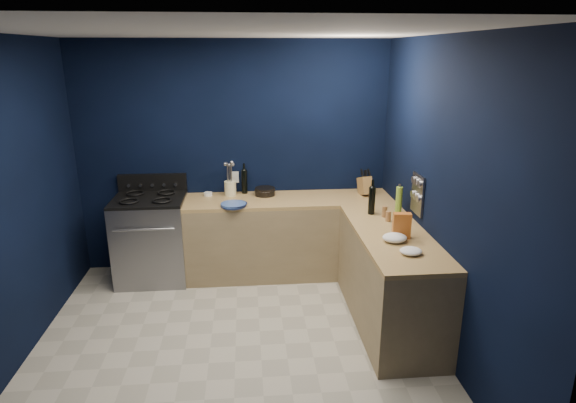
{
  "coord_description": "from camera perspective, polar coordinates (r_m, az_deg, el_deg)",
  "views": [
    {
      "loc": [
        0.14,
        -3.63,
        2.46
      ],
      "look_at": [
        0.55,
        1.0,
        1.0
      ],
      "focal_mm": 29.84,
      "sensor_mm": 36.0,
      "label": 1
    }
  ],
  "objects": [
    {
      "name": "wine_bottle_back",
      "position": [
        5.5,
        -5.22,
        2.35
      ],
      "size": [
        0.08,
        0.08,
        0.27
      ],
      "primitive_type": "cylinder",
      "rotation": [
        0.0,
        0.0,
        -0.22
      ],
      "color": "black",
      "rests_on": "top_back"
    },
    {
      "name": "spice_jar_far",
      "position": [
        4.69,
        11.86,
        -1.74
      ],
      "size": [
        0.06,
        0.06,
        0.1
      ],
      "primitive_type": "cylinder",
      "rotation": [
        0.0,
        0.0,
        0.25
      ],
      "color": "olive",
      "rests_on": "top_right"
    },
    {
      "name": "top_back",
      "position": [
        5.33,
        0.12,
        0.18
      ],
      "size": [
        2.3,
        0.63,
        0.04
      ],
      "primitive_type": "cube",
      "color": "brown",
      "rests_on": "cab_back"
    },
    {
      "name": "oven_door",
      "position": [
        5.26,
        -16.47,
        -5.81
      ],
      "size": [
        0.59,
        0.02,
        0.42
      ],
      "primitive_type": "cube",
      "color": "black",
      "rests_on": "gas_range"
    },
    {
      "name": "ceiling",
      "position": [
        3.64,
        -7.69,
        19.62
      ],
      "size": [
        3.5,
        3.5,
        0.02
      ],
      "primitive_type": "cube",
      "color": "silver",
      "rests_on": "ground"
    },
    {
      "name": "cab_right",
      "position": [
        4.6,
        12.0,
        -9.18
      ],
      "size": [
        0.63,
        1.67,
        0.86
      ],
      "primitive_type": "cube",
      "color": "#897552",
      "rests_on": "floor"
    },
    {
      "name": "cab_back",
      "position": [
        5.48,
        0.12,
        -4.31
      ],
      "size": [
        2.3,
        0.63,
        0.86
      ],
      "primitive_type": "cube",
      "color": "#897552",
      "rests_on": "floor"
    },
    {
      "name": "floor",
      "position": [
        4.4,
        -6.26,
        -16.88
      ],
      "size": [
        3.5,
        3.5,
        0.02
      ],
      "primitive_type": "cube",
      "color": "#ABA594",
      "rests_on": "ground"
    },
    {
      "name": "plate_stack",
      "position": [
        5.08,
        -6.52,
        -0.39
      ],
      "size": [
        0.32,
        0.32,
        0.03
      ],
      "primitive_type": "cylinder",
      "rotation": [
        0.0,
        0.0,
        0.23
      ],
      "color": "#30588D",
      "rests_on": "top_back"
    },
    {
      "name": "wall_right",
      "position": [
        4.15,
        18.18,
        0.27
      ],
      "size": [
        0.02,
        3.5,
        2.6
      ],
      "primitive_type": "cube",
      "color": "black",
      "rests_on": "ground"
    },
    {
      "name": "wine_bottle_right",
      "position": [
        4.85,
        9.95,
        0.07
      ],
      "size": [
        0.08,
        0.08,
        0.27
      ],
      "primitive_type": "cylinder",
      "rotation": [
        0.0,
        0.0,
        -0.25
      ],
      "color": "black",
      "rests_on": "top_right"
    },
    {
      "name": "spice_jar_near",
      "position": [
        4.81,
        11.43,
        -1.18
      ],
      "size": [
        0.06,
        0.06,
        0.11
      ],
      "primitive_type": "cylinder",
      "rotation": [
        0.0,
        0.0,
        0.21
      ],
      "color": "olive",
      "rests_on": "top_right"
    },
    {
      "name": "towel_front",
      "position": [
        4.21,
        12.6,
        -4.23
      ],
      "size": [
        0.25,
        0.23,
        0.07
      ],
      "primitive_type": "ellipsoid",
      "rotation": [
        0.0,
        0.0,
        0.29
      ],
      "color": "white",
      "rests_on": "top_right"
    },
    {
      "name": "gas_range",
      "position": [
        5.54,
        -15.88,
        -4.44
      ],
      "size": [
        0.76,
        0.66,
        0.92
      ],
      "primitive_type": "cube",
      "color": "gray",
      "rests_on": "floor"
    },
    {
      "name": "knife_block",
      "position": [
        5.52,
        9.14,
        1.85
      ],
      "size": [
        0.15,
        0.25,
        0.25
      ],
      "primitive_type": "cube",
      "rotation": [
        -0.31,
        0.0,
        0.17
      ],
      "color": "brown",
      "rests_on": "top_back"
    },
    {
      "name": "wall_back",
      "position": [
        5.52,
        -6.43,
        5.18
      ],
      "size": [
        3.5,
        0.02,
        2.6
      ],
      "primitive_type": "cube",
      "color": "black",
      "rests_on": "ground"
    },
    {
      "name": "top_right",
      "position": [
        4.42,
        12.37,
        -3.95
      ],
      "size": [
        0.63,
        1.67,
        0.04
      ],
      "primitive_type": "cube",
      "color": "brown",
      "rests_on": "cab_right"
    },
    {
      "name": "lemon_basket",
      "position": [
        5.44,
        -2.76,
        1.2
      ],
      "size": [
        0.29,
        0.29,
        0.09
      ],
      "primitive_type": "cylinder",
      "rotation": [
        0.0,
        0.0,
        0.31
      ],
      "color": "black",
      "rests_on": "top_back"
    },
    {
      "name": "ramekin",
      "position": [
        5.49,
        -9.5,
        0.89
      ],
      "size": [
        0.12,
        0.12,
        0.04
      ],
      "primitive_type": "cylinder",
      "rotation": [
        0.0,
        0.0,
        0.41
      ],
      "color": "white",
      "rests_on": "top_back"
    },
    {
      "name": "towel_end",
      "position": [
        4.0,
        14.43,
        -5.73
      ],
      "size": [
        0.19,
        0.18,
        0.05
      ],
      "primitive_type": "ellipsoid",
      "rotation": [
        0.0,
        0.0,
        0.09
      ],
      "color": "white",
      "rests_on": "top_right"
    },
    {
      "name": "oil_bottle",
      "position": [
        4.9,
        13.06,
        0.12
      ],
      "size": [
        0.07,
        0.07,
        0.28
      ],
      "primitive_type": "cylinder",
      "rotation": [
        0.0,
        0.0,
        -0.11
      ],
      "color": "#7CA530",
      "rests_on": "top_right"
    },
    {
      "name": "cooktop",
      "position": [
        5.39,
        -16.29,
        0.26
      ],
      "size": [
        0.76,
        0.66,
        0.03
      ],
      "primitive_type": "cube",
      "color": "black",
      "rests_on": "gas_range"
    },
    {
      "name": "wall_front",
      "position": [
        2.21,
        -8.13,
        -14.51
      ],
      "size": [
        3.5,
        0.02,
        2.6
      ],
      "primitive_type": "cube",
      "color": "black",
      "rests_on": "ground"
    },
    {
      "name": "utensil_crock",
      "position": [
        5.45,
        -6.89,
        1.57
      ],
      "size": [
        0.16,
        0.16,
        0.16
      ],
      "primitive_type": "cylinder",
      "rotation": [
        0.0,
        0.0,
        -0.3
      ],
      "color": "#F6E7BF",
      "rests_on": "top_back"
    },
    {
      "name": "crouton_bag",
      "position": [
        4.29,
        13.39,
        -2.81
      ],
      "size": [
        0.16,
        0.09,
        0.23
      ],
      "primitive_type": "cube",
      "rotation": [
        0.0,
        0.0,
        -0.14
      ],
      "color": "#A23121",
      "rests_on": "top_right"
    },
    {
      "name": "wall_outlet",
      "position": [
        5.55,
        -6.35,
        2.92
      ],
      "size": [
        0.09,
        0.02,
        0.13
      ],
      "primitive_type": "cube",
      "color": "white",
      "rests_on": "wall_back"
    },
    {
      "name": "spice_panel",
      "position": [
        4.66,
        15.18,
        0.85
      ],
      "size": [
        0.02,
        0.28,
        0.38
      ],
      "primitive_type": "cube",
      "color": "gray",
      "rests_on": "wall_right"
    },
    {
      "name": "backguard",
      "position": [
        5.64,
        -15.83,
        2.17
      ],
      "size": [
        0.76,
        0.06,
        0.2
      ],
      "primitive_type": "cube",
      "color": "black",
      "rests_on": "gas_range"
    }
  ]
}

